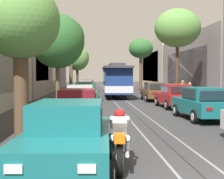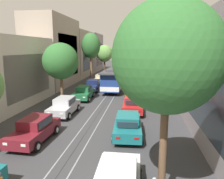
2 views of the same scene
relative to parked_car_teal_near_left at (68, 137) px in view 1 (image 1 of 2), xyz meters
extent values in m
plane|color=#38383A|center=(2.90, 22.94, -0.80)|extent=(160.00, 160.00, 0.00)
cube|color=gray|center=(2.37, 27.08, -0.79)|extent=(0.08, 69.38, 0.01)
cube|color=gray|center=(3.43, 27.08, -0.79)|extent=(0.08, 69.38, 0.01)
cube|color=black|center=(2.90, 27.08, -0.80)|extent=(0.03, 69.38, 0.01)
cube|color=#2D3842|center=(-4.64, 14.81, 2.45)|extent=(0.04, 8.59, 4.34)
cube|color=gray|center=(-7.18, 27.08, 4.61)|extent=(5.14, 11.98, 10.82)
cube|color=#2D3842|center=(-4.64, 27.08, 4.07)|extent=(0.04, 8.59, 6.49)
cube|color=gray|center=(-6.67, 39.36, 4.02)|extent=(4.11, 11.98, 9.64)
cube|color=#2D3842|center=(-4.64, 39.36, 3.54)|extent=(0.04, 8.59, 5.78)
cube|color=gray|center=(-7.15, 51.63, 4.13)|extent=(5.07, 11.98, 9.87)
cube|color=#2D3842|center=(-4.64, 51.63, 3.64)|extent=(0.04, 8.59, 5.92)
cube|color=gray|center=(12.85, 27.08, 2.40)|extent=(4.87, 20.16, 6.41)
cube|color=#2D3842|center=(10.44, 27.08, 2.08)|extent=(0.04, 14.32, 3.84)
cube|color=beige|center=(13.41, 47.54, 3.15)|extent=(5.98, 20.16, 7.90)
cube|color=#2D3842|center=(10.44, 47.54, 2.76)|extent=(0.04, 14.32, 4.74)
cube|color=#196B70|center=(0.00, -0.04, -0.15)|extent=(2.00, 4.38, 0.66)
cube|color=#196B70|center=(0.01, 0.11, 0.48)|extent=(1.57, 2.13, 0.60)
cube|color=#2D3842|center=(-0.03, -0.73, 0.46)|extent=(1.34, 0.28, 0.47)
cube|color=#2D3842|center=(0.06, 1.29, 0.46)|extent=(1.30, 0.26, 0.45)
cube|color=#2D3842|center=(0.75, 0.07, 0.48)|extent=(0.12, 1.81, 0.47)
cube|color=#2D3842|center=(-0.74, 0.15, 0.48)|extent=(0.12, 1.81, 0.47)
cube|color=white|center=(0.45, -2.22, -0.05)|extent=(0.28, 0.05, 0.14)
cube|color=#B21414|center=(0.66, 2.09, -0.05)|extent=(0.28, 0.05, 0.12)
cube|color=white|center=(-0.66, -2.17, -0.05)|extent=(0.28, 0.05, 0.14)
cube|color=#B21414|center=(-0.46, 2.14, -0.05)|extent=(0.28, 0.05, 0.12)
cylinder|color=black|center=(0.81, -1.41, -0.48)|extent=(0.23, 0.65, 0.64)
cylinder|color=silver|center=(0.92, -1.42, -0.48)|extent=(0.04, 0.35, 0.35)
cylinder|color=black|center=(-0.94, -1.33, -0.48)|extent=(0.23, 0.65, 0.64)
cylinder|color=silver|center=(-1.05, -1.32, -0.48)|extent=(0.04, 0.35, 0.35)
cylinder|color=black|center=(0.94, 1.25, -0.48)|extent=(0.23, 0.65, 0.64)
cylinder|color=silver|center=(1.05, 1.24, -0.48)|extent=(0.04, 0.35, 0.35)
cylinder|color=black|center=(-0.82, 1.33, -0.48)|extent=(0.23, 0.65, 0.64)
cylinder|color=silver|center=(-0.93, 1.34, -0.48)|extent=(0.04, 0.35, 0.35)
cube|color=maroon|center=(-0.07, 6.52, -0.15)|extent=(1.95, 4.36, 0.66)
cube|color=maroon|center=(-0.07, 6.67, 0.48)|extent=(1.55, 2.11, 0.60)
cube|color=#2D3842|center=(-0.10, 5.83, 0.46)|extent=(1.34, 0.27, 0.47)
cube|color=#2D3842|center=(-0.02, 7.85, 0.46)|extent=(1.30, 0.24, 0.45)
cube|color=#2D3842|center=(0.68, 6.64, 0.48)|extent=(0.09, 1.81, 0.47)
cube|color=#2D3842|center=(-0.81, 6.69, 0.48)|extent=(0.09, 1.81, 0.47)
cube|color=white|center=(0.41, 4.34, -0.05)|extent=(0.28, 0.05, 0.14)
cube|color=#B21414|center=(0.56, 8.65, -0.05)|extent=(0.28, 0.05, 0.12)
cube|color=white|center=(-0.70, 4.38, -0.05)|extent=(0.28, 0.05, 0.14)
cube|color=#B21414|center=(-0.55, 8.69, -0.05)|extent=(0.28, 0.05, 0.12)
cylinder|color=black|center=(0.76, 5.15, -0.48)|extent=(0.22, 0.65, 0.64)
cylinder|color=silver|center=(0.87, 5.15, -0.48)|extent=(0.03, 0.35, 0.35)
cylinder|color=black|center=(-1.00, 5.21, -0.48)|extent=(0.22, 0.65, 0.64)
cylinder|color=silver|center=(-1.11, 5.22, -0.48)|extent=(0.03, 0.35, 0.35)
cylinder|color=black|center=(0.85, 7.82, -0.48)|extent=(0.22, 0.65, 0.64)
cylinder|color=silver|center=(0.96, 7.81, -0.48)|extent=(0.03, 0.35, 0.35)
cylinder|color=black|center=(-0.90, 7.88, -0.48)|extent=(0.22, 0.65, 0.64)
cylinder|color=silver|center=(-1.01, 7.88, -0.48)|extent=(0.03, 0.35, 0.35)
cube|color=#B7B7BC|center=(-0.17, 12.29, -0.15)|extent=(1.82, 4.31, 0.66)
cube|color=#B7B7BC|center=(-0.17, 12.44, 0.48)|extent=(1.49, 2.07, 0.60)
cube|color=#2D3842|center=(-0.17, 11.60, 0.46)|extent=(1.33, 0.23, 0.47)
cube|color=#2D3842|center=(-0.16, 13.62, 0.46)|extent=(1.30, 0.20, 0.45)
cube|color=#2D3842|center=(0.58, 12.44, 0.48)|extent=(0.04, 1.81, 0.47)
cube|color=#2D3842|center=(-0.92, 12.44, 0.48)|extent=(0.04, 1.81, 0.47)
cube|color=white|center=(0.38, 10.13, -0.05)|extent=(0.28, 0.04, 0.14)
cube|color=#B21414|center=(0.40, 14.45, -0.05)|extent=(0.28, 0.04, 0.12)
cube|color=white|center=(-0.74, 10.13, -0.05)|extent=(0.28, 0.04, 0.14)
cube|color=#B21414|center=(-0.71, 14.45, -0.05)|extent=(0.28, 0.04, 0.12)
cylinder|color=black|center=(0.70, 10.95, -0.48)|extent=(0.20, 0.64, 0.64)
cylinder|color=silver|center=(0.81, 10.95, -0.48)|extent=(0.02, 0.35, 0.35)
cylinder|color=black|center=(-1.06, 10.96, -0.48)|extent=(0.20, 0.64, 0.64)
cylinder|color=silver|center=(-1.17, 10.96, -0.48)|extent=(0.02, 0.35, 0.35)
cylinder|color=black|center=(0.72, 13.62, -0.48)|extent=(0.20, 0.64, 0.64)
cylinder|color=silver|center=(0.83, 13.62, -0.48)|extent=(0.02, 0.35, 0.35)
cylinder|color=black|center=(-1.04, 13.63, -0.48)|extent=(0.20, 0.64, 0.64)
cylinder|color=silver|center=(-1.15, 13.63, -0.48)|extent=(0.02, 0.35, 0.35)
cube|color=#1E6038|center=(0.00, 18.36, -0.15)|extent=(1.94, 4.36, 0.66)
cube|color=#1E6038|center=(0.00, 18.51, 0.48)|extent=(1.54, 2.11, 0.60)
cube|color=#2D3842|center=(0.03, 17.68, 0.46)|extent=(1.34, 0.26, 0.47)
cube|color=#2D3842|center=(-0.04, 19.70, 0.46)|extent=(1.30, 0.24, 0.45)
cube|color=#2D3842|center=(0.75, 18.54, 0.48)|extent=(0.09, 1.81, 0.47)
cube|color=#2D3842|center=(-0.75, 18.49, 0.48)|extent=(0.09, 1.81, 0.47)
cube|color=white|center=(0.63, 16.22, -0.05)|extent=(0.28, 0.05, 0.14)
cube|color=#B21414|center=(0.49, 20.54, -0.05)|extent=(0.28, 0.05, 0.12)
cube|color=white|center=(-0.48, 16.19, -0.05)|extent=(0.28, 0.05, 0.14)
cube|color=#B21414|center=(-0.62, 20.50, -0.05)|extent=(0.28, 0.05, 0.12)
cylinder|color=black|center=(0.93, 17.06, -0.48)|extent=(0.22, 0.65, 0.64)
cylinder|color=silver|center=(1.04, 17.06, -0.48)|extent=(0.03, 0.35, 0.35)
cylinder|color=black|center=(-0.83, 17.00, -0.48)|extent=(0.22, 0.65, 0.64)
cylinder|color=silver|center=(-0.94, 17.00, -0.48)|extent=(0.03, 0.35, 0.35)
cylinder|color=black|center=(0.84, 19.72, -0.48)|extent=(0.22, 0.65, 0.64)
cylinder|color=silver|center=(0.95, 19.73, -0.48)|extent=(0.03, 0.35, 0.35)
cylinder|color=black|center=(-0.92, 19.67, -0.48)|extent=(0.22, 0.65, 0.64)
cylinder|color=silver|center=(-1.03, 19.66, -0.48)|extent=(0.03, 0.35, 0.35)
cube|color=#19234C|center=(-0.04, 23.68, -0.15)|extent=(1.82, 4.31, 0.66)
cube|color=#19234C|center=(-0.04, 23.83, 0.48)|extent=(1.49, 2.07, 0.60)
cube|color=#2D3842|center=(-0.05, 22.99, 0.46)|extent=(1.33, 0.23, 0.47)
cube|color=#2D3842|center=(-0.03, 25.01, 0.46)|extent=(1.30, 0.20, 0.45)
cube|color=#2D3842|center=(0.71, 23.82, 0.48)|extent=(0.04, 1.81, 0.47)
cube|color=#2D3842|center=(-0.79, 23.83, 0.48)|extent=(0.04, 1.81, 0.47)
cube|color=white|center=(0.50, 21.52, -0.05)|extent=(0.28, 0.04, 0.14)
cube|color=#B21414|center=(0.53, 25.84, -0.05)|extent=(0.28, 0.04, 0.12)
cube|color=white|center=(-0.61, 21.52, -0.05)|extent=(0.28, 0.04, 0.14)
cube|color=#B21414|center=(-0.59, 25.84, -0.05)|extent=(0.28, 0.04, 0.12)
cylinder|color=black|center=(0.83, 22.34, -0.48)|extent=(0.20, 0.64, 0.64)
cylinder|color=silver|center=(0.94, 22.34, -0.48)|extent=(0.02, 0.35, 0.35)
cylinder|color=black|center=(-0.93, 22.35, -0.48)|extent=(0.20, 0.64, 0.64)
cylinder|color=silver|center=(-1.04, 22.35, -0.48)|extent=(0.02, 0.35, 0.35)
cylinder|color=black|center=(0.85, 25.01, -0.48)|extent=(0.20, 0.64, 0.64)
cylinder|color=silver|center=(0.96, 25.01, -0.48)|extent=(0.02, 0.35, 0.35)
cylinder|color=black|center=(-0.91, 25.02, -0.48)|extent=(0.20, 0.64, 0.64)
cylinder|color=silver|center=(-1.02, 25.02, -0.48)|extent=(0.02, 0.35, 0.35)
cube|color=#C1B28E|center=(-0.22, 30.26, -0.15)|extent=(1.81, 4.31, 0.66)
cube|color=#C1B28E|center=(-0.22, 30.41, 0.48)|extent=(1.48, 2.07, 0.60)
cube|color=#2D3842|center=(-0.22, 29.58, 0.46)|extent=(1.33, 0.23, 0.47)
cube|color=#2D3842|center=(-0.22, 31.60, 0.46)|extent=(1.30, 0.20, 0.45)
cube|color=#2D3842|center=(0.53, 30.41, 0.48)|extent=(0.04, 1.81, 0.47)
cube|color=#2D3842|center=(-0.97, 30.42, 0.48)|extent=(0.04, 1.81, 0.47)
cube|color=white|center=(0.33, 28.10, -0.05)|extent=(0.28, 0.04, 0.14)
cube|color=#B21414|center=(0.34, 32.42, -0.05)|extent=(0.28, 0.04, 0.12)
cube|color=white|center=(-0.79, 28.11, -0.05)|extent=(0.28, 0.04, 0.14)
cube|color=#B21414|center=(-0.77, 32.43, -0.05)|extent=(0.28, 0.04, 0.12)
cylinder|color=black|center=(0.66, 28.93, -0.48)|extent=(0.20, 0.64, 0.64)
cylinder|color=silver|center=(0.77, 28.93, -0.48)|extent=(0.02, 0.35, 0.35)
cylinder|color=black|center=(-1.10, 28.93, -0.48)|extent=(0.20, 0.64, 0.64)
cylinder|color=silver|center=(-1.21, 28.93, -0.48)|extent=(0.02, 0.35, 0.35)
cylinder|color=black|center=(0.66, 31.59, -0.48)|extent=(0.20, 0.64, 0.64)
cylinder|color=silver|center=(0.77, 31.59, -0.48)|extent=(0.02, 0.35, 0.35)
cylinder|color=black|center=(-1.10, 31.60, -0.48)|extent=(0.20, 0.64, 0.64)
cylinder|color=silver|center=(-1.21, 31.60, -0.48)|extent=(0.02, 0.35, 0.35)
cube|color=#B7B7BC|center=(-0.11, 35.64, -0.15)|extent=(1.97, 4.37, 0.66)
cube|color=#B7B7BC|center=(-0.12, 35.79, 0.48)|extent=(1.56, 2.12, 0.60)
cube|color=#2D3842|center=(-0.08, 34.95, 0.46)|extent=(1.34, 0.28, 0.47)
cube|color=#2D3842|center=(-0.16, 36.97, 0.46)|extent=(1.30, 0.25, 0.45)
cube|color=#2D3842|center=(0.63, 35.82, 0.48)|extent=(0.10, 1.81, 0.47)
cube|color=#2D3842|center=(-0.86, 35.75, 0.48)|extent=(0.10, 1.81, 0.47)
cube|color=white|center=(0.54, 33.50, -0.05)|extent=(0.28, 0.05, 0.14)
cube|color=#B21414|center=(0.36, 37.82, -0.05)|extent=(0.28, 0.05, 0.12)
cube|color=white|center=(-0.58, 33.45, -0.05)|extent=(0.28, 0.05, 0.14)
cube|color=#B21414|center=(-0.76, 37.77, -0.05)|extent=(0.28, 0.05, 0.12)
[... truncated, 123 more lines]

